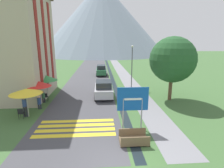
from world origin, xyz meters
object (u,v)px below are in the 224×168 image
(cafe_chair_far_right, at_px, (42,96))
(cafe_umbrella_rear_green, at_px, (46,78))
(cafe_umbrella_front_yellow, at_px, (26,91))
(parked_car_far, at_px, (101,70))
(person_standing_terrace, at_px, (25,105))
(parked_car_near, at_px, (104,89))
(cafe_chair_middle, at_px, (33,101))
(road_sign, at_px, (133,102))
(footbridge, at_px, (134,139))
(person_seated_far, at_px, (39,102))
(person_seated_near, at_px, (43,96))
(cafe_umbrella_middle_red, at_px, (39,84))
(tree_by_path, at_px, (173,60))
(cafe_chair_nearest, at_px, (21,113))
(cafe_chair_far_left, at_px, (46,96))
(hotel_building, at_px, (16,38))
(streetlamp, at_px, (132,63))

(cafe_chair_far_right, xyz_separation_m, cafe_umbrella_rear_green, (0.17, 1.19, 1.65))
(cafe_umbrella_front_yellow, bearing_deg, parked_car_far, 71.00)
(person_standing_terrace, bearing_deg, parked_car_near, 36.29)
(parked_car_near, height_order, cafe_chair_middle, parked_car_near)
(road_sign, xyz_separation_m, footbridge, (-0.21, -1.70, -1.73))
(footbridge, distance_m, person_seated_far, 9.48)
(cafe_umbrella_front_yellow, bearing_deg, road_sign, -18.08)
(road_sign, bearing_deg, person_seated_near, 142.90)
(parked_car_far, height_order, cafe_umbrella_middle_red, cafe_umbrella_middle_red)
(cafe_umbrella_rear_green, relative_size, tree_by_path, 0.38)
(footbridge, height_order, person_seated_far, person_seated_far)
(cafe_chair_nearest, relative_size, cafe_chair_far_left, 1.00)
(parked_car_far, xyz_separation_m, cafe_umbrella_middle_red, (-5.89, -14.92, 1.18))
(hotel_building, relative_size, tree_by_path, 1.79)
(road_sign, height_order, cafe_chair_middle, road_sign)
(hotel_building, xyz_separation_m, cafe_chair_far_left, (3.10, -1.97, -5.69))
(tree_by_path, bearing_deg, cafe_umbrella_front_yellow, -165.56)
(footbridge, xyz_separation_m, parked_car_far, (-1.75, 21.79, 0.68))
(cafe_chair_far_left, bearing_deg, cafe_umbrella_rear_green, 75.25)
(hotel_building, distance_m, streetlamp, 13.46)
(hotel_building, relative_size, person_seated_far, 9.25)
(cafe_umbrella_front_yellow, height_order, person_standing_terrace, cafe_umbrella_front_yellow)
(cafe_umbrella_rear_green, relative_size, person_seated_near, 2.00)
(road_sign, relative_size, tree_by_path, 0.46)
(road_sign, relative_size, cafe_chair_far_right, 3.51)
(parked_car_near, height_order, person_standing_terrace, parked_car_near)
(parked_car_far, relative_size, cafe_umbrella_rear_green, 1.70)
(cafe_chair_nearest, relative_size, cafe_umbrella_rear_green, 0.35)
(cafe_chair_middle, relative_size, tree_by_path, 0.13)
(cafe_chair_far_left, bearing_deg, streetlamp, 5.82)
(cafe_chair_nearest, xyz_separation_m, cafe_umbrella_rear_green, (0.52, 5.33, 1.65))
(person_standing_terrace, xyz_separation_m, person_seated_far, (0.57, 1.63, -0.28))
(cafe_umbrella_rear_green, distance_m, streetlamp, 10.56)
(hotel_building, bearing_deg, cafe_umbrella_front_yellow, -63.51)
(parked_car_near, bearing_deg, cafe_umbrella_front_yellow, -143.03)
(cafe_chair_far_right, xyz_separation_m, person_seated_far, (0.39, -2.13, 0.18))
(footbridge, distance_m, cafe_chair_middle, 10.51)
(cafe_umbrella_front_yellow, bearing_deg, cafe_chair_far_right, 90.55)
(cafe_chair_far_left, bearing_deg, cafe_chair_nearest, -120.75)
(person_seated_near, bearing_deg, cafe_chair_nearest, -98.79)
(footbridge, xyz_separation_m, person_seated_far, (-7.42, 5.89, 0.46))
(cafe_chair_far_right, bearing_deg, person_standing_terrace, -80.79)
(road_sign, xyz_separation_m, parked_car_far, (-1.95, 20.10, -1.05))
(person_standing_terrace, height_order, person_seated_far, person_standing_terrace)
(hotel_building, xyz_separation_m, parked_car_near, (8.99, -1.03, -5.30))
(road_sign, distance_m, person_seated_far, 8.79)
(tree_by_path, bearing_deg, cafe_chair_far_right, 178.41)
(person_seated_near, bearing_deg, streetlamp, 28.98)
(footbridge, relative_size, person_standing_terrace, 1.02)
(footbridge, relative_size, parked_car_near, 0.44)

